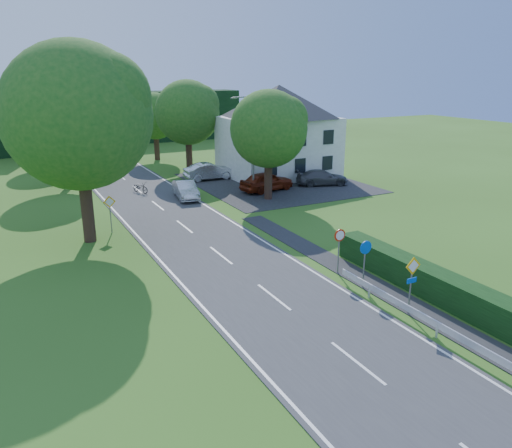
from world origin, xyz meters
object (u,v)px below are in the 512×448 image
parked_car_red (267,181)px  streetlight (252,141)px  motorcycle (140,187)px  parked_car_silver_a (209,171)px  parked_car_grey (322,177)px  parasol (274,168)px  parked_car_silver_b (301,169)px  moving_car (186,190)px

parked_car_red → streetlight: bearing=95.5°
motorcycle → parked_car_red: (9.74, -4.27, 0.34)m
parked_car_silver_a → parked_car_grey: parked_car_silver_a is taller
parked_car_grey → parasol: bearing=47.5°
motorcycle → parked_car_silver_b: (15.43, -0.75, 0.29)m
parasol → parked_car_silver_b: bearing=-14.4°
streetlight → parked_car_silver_b: bearing=28.6°
parked_car_silver_a → parked_car_silver_b: (8.26, -3.00, -0.01)m
parked_car_grey → parasol: 5.09m
motorcycle → parked_car_silver_a: (7.18, 2.25, 0.30)m
streetlight → moving_car: size_ratio=1.88×
parasol → moving_car: bearing=-161.0°
parked_car_grey → moving_car: bearing=104.4°
motorcycle → parked_car_red: 10.64m
streetlight → parked_car_silver_a: (-0.92, 7.00, -3.64)m
parked_car_silver_b → motorcycle: bearing=98.3°
moving_car → parasol: bearing=26.9°
parked_car_red → parked_car_silver_b: size_ratio=0.87×
streetlight → parked_car_grey: 8.10m
moving_car → parked_car_grey: bearing=3.5°
motorcycle → parked_car_grey: bearing=-40.4°
moving_car → motorcycle: moving_car is taller
motorcycle → parked_car_silver_a: bearing=-6.4°
moving_car → motorcycle: (-2.73, 3.56, -0.22)m
moving_car → parked_car_grey: size_ratio=0.92×
streetlight → moving_car: streetlight is taller
streetlight → parked_car_red: streetlight is taller
motorcycle → parked_car_silver_a: parked_car_silver_a is taller
motorcycle → parked_car_silver_b: bearing=-26.6°
moving_car → motorcycle: bearing=135.4°
parked_car_silver_b → parked_car_red: bearing=132.8°
streetlight → moving_car: (-5.36, 1.19, -3.72)m
streetlight → motorcycle: (-8.10, 4.75, -3.95)m
streetlight → parked_car_grey: size_ratio=1.73×
moving_car → parked_car_red: bearing=2.1°
moving_car → parked_car_silver_a: 7.32m
parked_car_grey → parked_car_silver_b: parked_car_silver_b is taller
moving_car → parked_car_red: 7.05m
parked_car_silver_a → parked_car_grey: (8.10, -6.79, -0.11)m
parked_car_red → parked_car_grey: (5.53, -0.27, -0.15)m
parked_car_silver_a → streetlight: bearing=-171.0°
parked_car_silver_a → parked_car_silver_b: bearing=-108.5°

